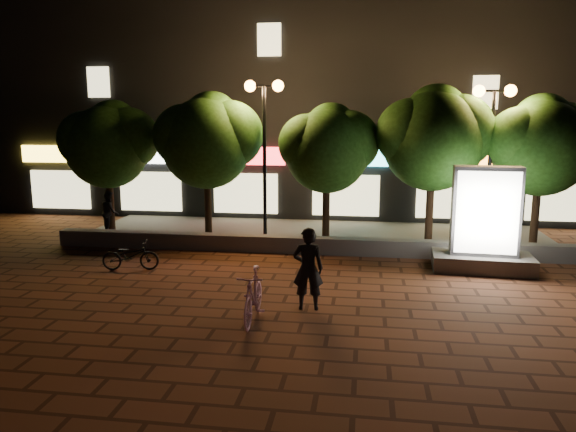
% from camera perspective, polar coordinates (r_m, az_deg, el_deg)
% --- Properties ---
extents(ground, '(80.00, 80.00, 0.00)m').
position_cam_1_polar(ground, '(12.68, -0.12, -8.39)').
color(ground, brown).
rests_on(ground, ground).
extents(retaining_wall, '(16.00, 0.45, 0.50)m').
position_cam_1_polar(retaining_wall, '(16.43, 1.93, -3.10)').
color(retaining_wall, '#5E5D58').
rests_on(retaining_wall, ground).
extents(sidewalk, '(16.00, 5.00, 0.08)m').
position_cam_1_polar(sidewalk, '(18.90, 2.77, -1.96)').
color(sidewalk, '#5E5D58').
rests_on(sidewalk, ground).
extents(building_block, '(28.00, 8.12, 11.30)m').
position_cam_1_polar(building_block, '(24.94, 4.35, 12.48)').
color(building_block, black).
rests_on(building_block, ground).
extents(tree_far_left, '(3.36, 2.80, 4.63)m').
position_cam_1_polar(tree_far_left, '(19.42, -18.51, 7.54)').
color(tree_far_left, black).
rests_on(tree_far_left, sidewalk).
extents(tree_left, '(3.60, 3.00, 4.89)m').
position_cam_1_polar(tree_left, '(18.11, -8.49, 8.27)').
color(tree_left, black).
rests_on(tree_left, sidewalk).
extents(tree_mid, '(3.24, 2.70, 4.50)m').
position_cam_1_polar(tree_mid, '(17.40, 4.35, 7.52)').
color(tree_mid, black).
rests_on(tree_mid, sidewalk).
extents(tree_right, '(3.72, 3.10, 5.07)m').
position_cam_1_polar(tree_right, '(17.47, 15.36, 8.34)').
color(tree_right, black).
rests_on(tree_right, sidewalk).
extents(tree_far_right, '(3.48, 2.90, 4.76)m').
position_cam_1_polar(tree_far_right, '(18.14, 25.48, 7.14)').
color(tree_far_right, black).
rests_on(tree_far_right, sidewalk).
extents(street_lamp_left, '(1.26, 0.36, 5.18)m').
position_cam_1_polar(street_lamp_left, '(17.38, -2.54, 10.21)').
color(street_lamp_left, black).
rests_on(street_lamp_left, sidewalk).
extents(street_lamp_right, '(1.26, 0.36, 4.98)m').
position_cam_1_polar(street_lamp_right, '(17.48, 20.94, 9.10)').
color(street_lamp_right, black).
rests_on(street_lamp_right, sidewalk).
extents(ad_kiosk, '(2.69, 1.47, 2.83)m').
position_cam_1_polar(ad_kiosk, '(15.33, 20.18, -1.31)').
color(ad_kiosk, '#5E5D58').
rests_on(ad_kiosk, ground).
extents(scooter_pink, '(0.54, 1.80, 1.08)m').
position_cam_1_polar(scooter_pink, '(10.99, -3.72, -8.46)').
color(scooter_pink, '#BC7FAB').
rests_on(scooter_pink, ground).
extents(rider, '(0.69, 0.49, 1.81)m').
position_cam_1_polar(rider, '(11.53, 2.15, -5.62)').
color(rider, black).
rests_on(rider, ground).
extents(scooter_parked, '(1.60, 0.81, 0.80)m').
position_cam_1_polar(scooter_parked, '(15.19, -16.43, -4.07)').
color(scooter_parked, black).
rests_on(scooter_parked, ground).
extents(pedestrian, '(0.86, 0.93, 1.54)m').
position_cam_1_polar(pedestrian, '(19.64, -18.41, 0.39)').
color(pedestrian, black).
rests_on(pedestrian, sidewalk).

